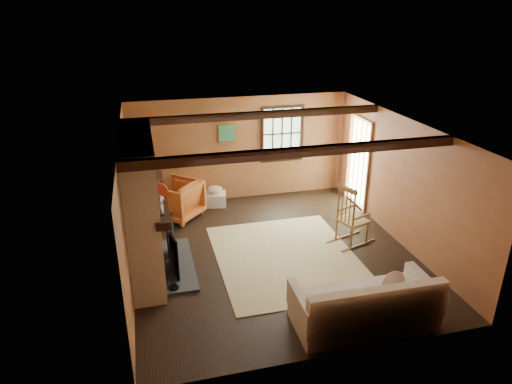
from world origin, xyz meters
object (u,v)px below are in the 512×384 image
object	(u,v)px
fireplace	(144,212)
rocking_chair	(351,219)
sofa	(366,308)
armchair	(177,200)
laundry_basket	(215,199)

from	to	relation	value
fireplace	rocking_chair	xyz separation A→B (m)	(3.78, 0.03, -0.59)
sofa	armchair	distance (m)	4.84
sofa	armchair	bearing A→B (deg)	118.65
fireplace	laundry_basket	world-z (taller)	fireplace
fireplace	rocking_chair	distance (m)	3.83
sofa	laundry_basket	size ratio (longest dim) A/B	4.09
fireplace	sofa	world-z (taller)	fireplace
fireplace	laundry_basket	bearing A→B (deg)	57.35
rocking_chair	laundry_basket	bearing A→B (deg)	23.53
fireplace	rocking_chair	bearing A→B (deg)	0.47
fireplace	armchair	bearing A→B (deg)	71.40
rocking_chair	laundry_basket	xyz separation A→B (m)	(-2.23, 2.39, -0.36)
rocking_chair	fireplace	bearing A→B (deg)	71.08
sofa	armchair	xyz separation A→B (m)	(-2.27, 4.28, 0.12)
fireplace	laundry_basket	xyz separation A→B (m)	(1.55, 2.43, -0.95)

